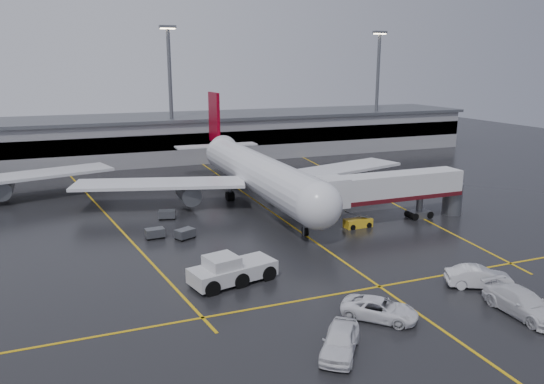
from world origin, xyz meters
name	(u,v)px	position (x,y,z in m)	size (l,w,h in m)	color
ground	(281,218)	(0.00, 0.00, 0.00)	(220.00, 220.00, 0.00)	black
apron_line_centre	(281,218)	(0.00, 0.00, 0.01)	(0.25, 90.00, 0.02)	gold
apron_line_stop	(379,286)	(0.00, -22.00, 0.01)	(60.00, 0.25, 0.02)	gold
apron_line_left	(106,214)	(-20.00, 10.00, 0.01)	(0.25, 70.00, 0.02)	gold
apron_line_right	(365,189)	(18.00, 10.00, 0.01)	(0.25, 70.00, 0.02)	gold
terminal	(191,136)	(0.00, 47.93, 4.32)	(122.00, 19.00, 8.60)	gray
light_mast_mid	(170,87)	(-5.00, 42.00, 14.47)	(3.00, 1.20, 25.45)	#595B60
light_mast_right	(377,84)	(40.00, 42.00, 14.47)	(3.00, 1.20, 25.45)	#595B60
main_airliner	(254,171)	(0.00, 9.70, 4.21)	(48.80, 45.60, 14.10)	silver
jet_bridge	(392,190)	(11.87, -6.00, 3.93)	(19.90, 3.40, 6.05)	silver
pushback_tractor	(231,271)	(-11.58, -16.49, 1.08)	(8.05, 4.75, 2.70)	silver
belt_loader	(358,223)	(7.02, -6.52, 0.51)	(3.33, 1.63, 2.09)	gold
service_van_a	(380,309)	(-3.26, -26.99, 0.78)	(2.60, 5.64, 1.57)	white
service_van_b	(522,303)	(7.18, -30.35, 0.95)	(2.66, 6.54, 1.90)	silver
service_van_c	(479,277)	(7.82, -25.14, 0.90)	(1.90, 5.44, 1.79)	silver
service_van_d	(340,340)	(-8.31, -30.13, 0.91)	(2.14, 5.33, 1.82)	white
baggage_cart_a	(185,233)	(-12.73, -3.36, 0.63)	(2.37, 2.04, 1.12)	#595B60
baggage_cart_b	(155,233)	(-15.74, -1.92, 0.63)	(2.08, 1.43, 1.12)	#595B60
baggage_cart_c	(167,214)	(-13.13, 4.96, 0.63)	(2.26, 1.76, 1.12)	#595B60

